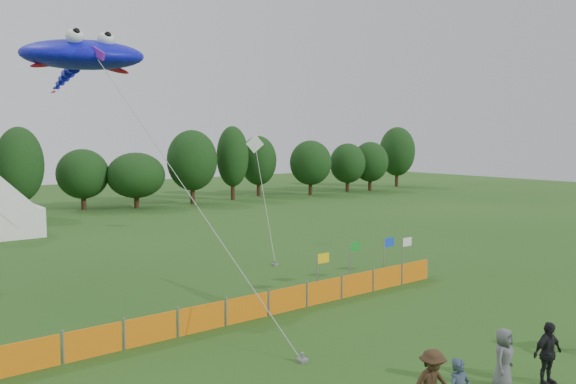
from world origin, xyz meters
TOP-DOWN VIEW (x-y plane):
  - treeline at (1.61, 44.93)m, footprint 104.57×8.78m
  - tent_right at (-4.25, 34.24)m, footprint 4.94×3.95m
  - barrier_fence at (-0.52, 7.97)m, footprint 21.90×0.06m
  - flag_row at (7.17, 8.99)m, footprint 6.73×0.63m
  - spectator_d at (3.28, -2.11)m, footprint 1.15×0.65m
  - spectator_e at (2.02, -1.48)m, footprint 0.97×0.75m
  - stingray_kite at (-3.50, 17.84)m, footprint 6.85×21.64m
  - small_kite_white at (9.35, 21.46)m, footprint 5.28×8.94m

SIDE VIEW (x-z plane):
  - barrier_fence at x=-0.52m, z-range 0.00..1.00m
  - spectator_e at x=2.02m, z-range 0.00..1.77m
  - spectator_d at x=3.28m, z-range 0.00..1.86m
  - flag_row at x=7.17m, z-range 0.29..2.51m
  - tent_right at x=-4.25m, z-range 0.02..3.50m
  - treeline at x=1.61m, z-range 0.00..8.36m
  - small_kite_white at x=9.35m, z-range 1.35..8.74m
  - stingray_kite at x=-3.50m, z-range 5.00..17.10m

